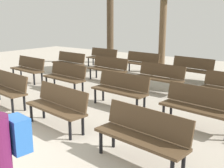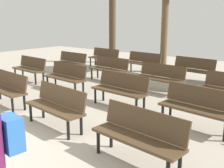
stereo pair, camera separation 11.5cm
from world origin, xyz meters
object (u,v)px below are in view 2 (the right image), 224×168
(bench_r0_c1, at_px, (7,87))
(bench_r1_c3, at_px, (198,105))
(bench_r1_c2, at_px, (120,88))
(bench_r2_c1, at_px, (109,67))
(tree_2, at_px, (112,29))
(bench_r1_c0, at_px, (30,67))
(bench_r3_c2, at_px, (193,68))
(bench_r0_c2, at_px, (57,104))
(bench_r2_c0, at_px, (71,61))
(bench_r3_c0, at_px, (104,57))
(bench_r2_c2, at_px, (160,76))
(bench_r1_c1, at_px, (66,75))
(bench_r3_c1, at_px, (143,62))
(bench_r0_c3, at_px, (139,133))

(bench_r0_c1, height_order, bench_r1_c3, same)
(bench_r1_c2, distance_m, bench_r2_c1, 3.05)
(bench_r0_c1, bearing_deg, tree_2, 112.92)
(bench_r0_c1, relative_size, bench_r1_c0, 1.00)
(bench_r2_c1, distance_m, bench_r3_c2, 3.04)
(bench_r0_c2, bearing_deg, bench_r1_c0, 156.95)
(bench_r2_c1, bearing_deg, tree_2, 130.94)
(bench_r2_c0, bearing_deg, bench_r0_c1, -61.48)
(bench_r3_c0, bearing_deg, tree_2, 117.45)
(bench_r0_c1, height_order, tree_2, tree_2)
(bench_r1_c2, bearing_deg, bench_r2_c0, 155.06)
(bench_r1_c0, height_order, tree_2, tree_2)
(bench_r1_c3, relative_size, bench_r2_c2, 1.01)
(tree_2, bearing_deg, bench_r1_c2, -49.95)
(bench_r3_c2, bearing_deg, bench_r1_c0, -137.62)
(bench_r3_c0, bearing_deg, bench_r1_c3, -31.05)
(bench_r0_c2, distance_m, bench_r1_c2, 1.99)
(bench_r1_c1, distance_m, tree_2, 6.12)
(bench_r1_c2, xyz_separation_m, bench_r2_c0, (-4.31, 2.30, 0.00))
(bench_r1_c2, distance_m, bench_r2_c0, 4.89)
(bench_r3_c1, xyz_separation_m, bench_r3_c2, (2.25, -0.18, 0.00))
(bench_r3_c0, xyz_separation_m, bench_r3_c1, (2.25, -0.17, 0.00))
(bench_r2_c0, bearing_deg, bench_r2_c2, -0.92)
(bench_r1_c1, relative_size, bench_r2_c2, 1.00)
(bench_r0_c2, distance_m, bench_r1_c3, 2.97)
(bench_r3_c0, bearing_deg, bench_r1_c1, -61.12)
(bench_r3_c0, bearing_deg, bench_r1_c2, -41.55)
(bench_r3_c0, bearing_deg, bench_r3_c1, 0.08)
(tree_2, bearing_deg, bench_r3_c0, -66.84)
(tree_2, bearing_deg, bench_r2_c2, -37.39)
(bench_r1_c1, distance_m, bench_r2_c1, 1.98)
(bench_r3_c0, height_order, tree_2, tree_2)
(bench_r1_c3, xyz_separation_m, bench_r2_c2, (-2.06, 2.14, 0.00))
(bench_r0_c2, bearing_deg, bench_r1_c3, 42.91)
(bench_r2_c2, xyz_separation_m, tree_2, (-4.87, 3.72, 1.24))
(bench_r0_c3, xyz_separation_m, bench_r2_c0, (-6.30, 4.46, 0.00))
(bench_r0_c3, xyz_separation_m, bench_r1_c0, (-6.46, 2.55, 0.00))
(bench_r0_c3, xyz_separation_m, bench_r3_c2, (-1.67, 6.13, 0.00))
(bench_r0_c3, height_order, bench_r1_c0, same)
(bench_r0_c3, relative_size, bench_r2_c2, 1.01)
(bench_r0_c2, relative_size, bench_r2_c2, 1.01)
(bench_r2_c1, xyz_separation_m, bench_r3_c0, (-2.04, 2.13, 0.00))
(bench_r2_c1, distance_m, tree_2, 4.54)
(bench_r0_c1, bearing_deg, bench_r2_c1, 91.46)
(bench_r0_c3, distance_m, bench_r1_c3, 1.98)
(bench_r0_c1, bearing_deg, bench_r0_c2, 0.47)
(bench_r1_c0, xyz_separation_m, bench_r2_c2, (4.57, 1.56, 0.00))
(bench_r1_c0, distance_m, bench_r1_c2, 4.48)
(bench_r2_c2, bearing_deg, bench_r3_c1, 136.45)
(bench_r1_c1, bearing_deg, bench_r2_c2, 39.75)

